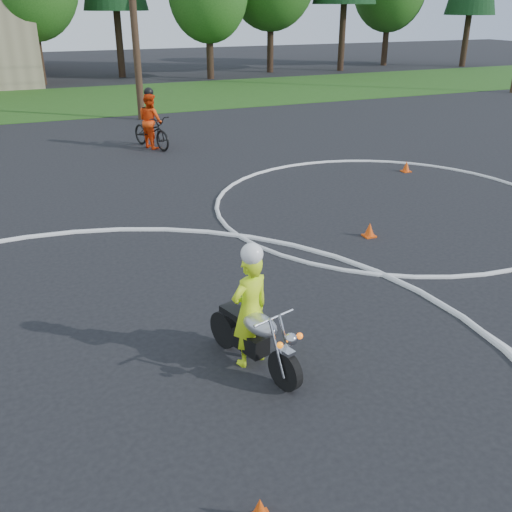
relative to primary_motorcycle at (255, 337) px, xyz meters
name	(u,v)px	position (x,y,z in m)	size (l,w,h in m)	color
grass_strip	(9,105)	(-2.60, 23.94, -0.44)	(120.00, 10.00, 0.02)	#1E4714
course_markings	(195,326)	(-0.43, 1.29, -0.44)	(19.05, 19.05, 0.12)	silver
primary_motorcycle	(255,337)	(0.00, 0.00, 0.00)	(0.73, 1.73, 0.93)	black
rider_primary_grp	(250,307)	(-0.01, 0.13, 0.38)	(0.66, 0.53, 1.73)	#D4FF1A
rider_second_grp	(151,127)	(1.64, 12.82, 0.23)	(1.32, 2.14, 1.94)	black
traffic_cones	(272,380)	(0.01, -0.53, -0.32)	(16.34, 15.34, 0.30)	#ED4A0C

